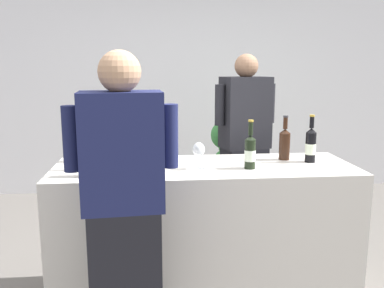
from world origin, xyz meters
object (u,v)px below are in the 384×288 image
object	(u,v)px
wine_glass	(199,151)
ice_bucket	(120,147)
wine_bottle_3	(250,151)
wine_bottle_0	(311,145)
wine_bottle_5	(285,143)
person_guest	(124,220)
potted_shrub	(236,143)
person_server	(244,157)
wine_bottle_1	(85,158)
wine_bottle_4	(85,146)
wine_bottle_2	(98,152)

from	to	relation	value
wine_glass	ice_bucket	xyz separation A→B (m)	(-0.52, 0.23, -0.02)
wine_glass	wine_bottle_3	bearing A→B (deg)	-2.61
wine_bottle_0	wine_bottle_3	bearing A→B (deg)	-163.20
wine_bottle_5	person_guest	xyz separation A→B (m)	(-1.08, -0.76, -0.24)
potted_shrub	person_guest	bearing A→B (deg)	-116.38
wine_glass	potted_shrub	xyz separation A→B (m)	(0.55, 1.46, -0.24)
wine_bottle_0	person_guest	size ratio (longest dim) A/B	0.20
wine_glass	person_server	bearing A→B (deg)	58.96
wine_bottle_3	person_guest	size ratio (longest dim) A/B	0.19
wine_bottle_1	person_guest	bearing A→B (deg)	-59.53
wine_bottle_5	person_guest	bearing A→B (deg)	-144.89
wine_bottle_1	wine_glass	distance (m)	0.71
wine_bottle_5	potted_shrub	world-z (taller)	potted_shrub
person_guest	potted_shrub	xyz separation A→B (m)	(0.99, 2.01, 0.01)
person_guest	potted_shrub	bearing A→B (deg)	63.62
wine_bottle_1	ice_bucket	size ratio (longest dim) A/B	1.50
wine_bottle_0	wine_bottle_4	bearing A→B (deg)	174.01
wine_bottle_1	person_server	distance (m)	1.51
ice_bucket	potted_shrub	size ratio (longest dim) A/B	0.17
ice_bucket	person_server	bearing A→B (deg)	29.53
wine_bottle_3	ice_bucket	bearing A→B (deg)	163.91
wine_glass	person_guest	size ratio (longest dim) A/B	0.10
wine_glass	person_server	size ratio (longest dim) A/B	0.10
wine_bottle_5	wine_glass	bearing A→B (deg)	-161.32
wine_bottle_2	ice_bucket	size ratio (longest dim) A/B	1.47
wine_bottle_4	wine_bottle_2	bearing A→B (deg)	-64.95
person_server	potted_shrub	world-z (taller)	person_server
wine_bottle_2	wine_bottle_4	distance (m)	0.27
wine_bottle_2	potted_shrub	xyz separation A→B (m)	(1.19, 1.42, -0.23)
wine_bottle_1	wine_bottle_5	size ratio (longest dim) A/B	1.00
wine_glass	person_server	distance (m)	0.96
potted_shrub	wine_bottle_1	bearing A→B (deg)	-128.33
wine_bottle_0	wine_bottle_3	xyz separation A→B (m)	(-0.46, -0.14, -0.01)
wine_bottle_0	wine_bottle_5	distance (m)	0.18
wine_bottle_1	potted_shrub	world-z (taller)	potted_shrub
wine_glass	person_guest	world-z (taller)	person_guest
wine_bottle_5	potted_shrub	size ratio (longest dim) A/B	0.25
person_guest	potted_shrub	size ratio (longest dim) A/B	1.32
wine_bottle_1	person_guest	size ratio (longest dim) A/B	0.19
ice_bucket	person_server	distance (m)	1.17
ice_bucket	potted_shrub	world-z (taller)	potted_shrub
wine_bottle_0	potted_shrub	bearing A→B (deg)	100.24
wine_bottle_1	wine_glass	size ratio (longest dim) A/B	1.80
wine_bottle_2	person_guest	size ratio (longest dim) A/B	0.18
wine_bottle_1	wine_bottle_4	world-z (taller)	wine_bottle_4
wine_bottle_4	person_guest	world-z (taller)	person_guest
wine_bottle_1	wine_bottle_5	bearing A→B (deg)	13.97
ice_bucket	person_server	world-z (taller)	person_server
ice_bucket	person_server	size ratio (longest dim) A/B	0.12
wine_bottle_5	person_server	distance (m)	0.65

